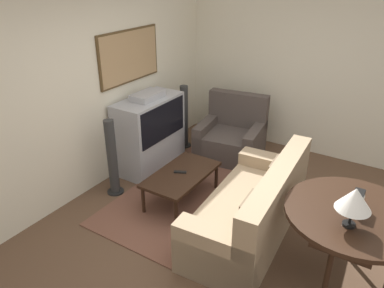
{
  "coord_description": "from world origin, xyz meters",
  "views": [
    {
      "loc": [
        -3.1,
        -1.44,
        2.82
      ],
      "look_at": [
        0.49,
        0.85,
        0.75
      ],
      "focal_mm": 35.0,
      "sensor_mm": 36.0,
      "label": 1
    }
  ],
  "objects_px": {
    "coffee_table": "(181,176)",
    "speaker_tower_right": "(184,118)",
    "couch": "(252,210)",
    "console_table": "(354,218)",
    "speaker_tower_left": "(112,160)",
    "mantel_clock": "(357,201)",
    "tv": "(150,133)",
    "armchair": "(231,138)",
    "table_lamp": "(355,199)"
  },
  "relations": [
    {
      "from": "coffee_table",
      "to": "speaker_tower_right",
      "type": "height_order",
      "value": "speaker_tower_right"
    },
    {
      "from": "couch",
      "to": "console_table",
      "type": "xyz_separation_m",
      "value": [
        -0.17,
        -1.04,
        0.42
      ]
    },
    {
      "from": "couch",
      "to": "speaker_tower_left",
      "type": "height_order",
      "value": "speaker_tower_left"
    },
    {
      "from": "speaker_tower_right",
      "to": "mantel_clock",
      "type": "bearing_deg",
      "value": -118.73
    },
    {
      "from": "tv",
      "to": "console_table",
      "type": "relative_size",
      "value": 0.95
    },
    {
      "from": "couch",
      "to": "armchair",
      "type": "height_order",
      "value": "armchair"
    },
    {
      "from": "couch",
      "to": "armchair",
      "type": "bearing_deg",
      "value": -149.76
    },
    {
      "from": "tv",
      "to": "couch",
      "type": "xyz_separation_m",
      "value": [
        -0.65,
        -1.96,
        -0.23
      ]
    },
    {
      "from": "console_table",
      "to": "speaker_tower_right",
      "type": "height_order",
      "value": "speaker_tower_right"
    },
    {
      "from": "mantel_clock",
      "to": "speaker_tower_left",
      "type": "xyz_separation_m",
      "value": [
        -0.09,
        2.94,
        -0.39
      ]
    },
    {
      "from": "mantel_clock",
      "to": "couch",
      "type": "bearing_deg",
      "value": 83.92
    },
    {
      "from": "console_table",
      "to": "table_lamp",
      "type": "bearing_deg",
      "value": 177.85
    },
    {
      "from": "table_lamp",
      "to": "speaker_tower_right",
      "type": "height_order",
      "value": "table_lamp"
    },
    {
      "from": "armchair",
      "to": "coffee_table",
      "type": "xyz_separation_m",
      "value": [
        -1.49,
        -0.05,
        0.06
      ]
    },
    {
      "from": "mantel_clock",
      "to": "speaker_tower_left",
      "type": "distance_m",
      "value": 2.97
    },
    {
      "from": "speaker_tower_right",
      "to": "table_lamp",
      "type": "bearing_deg",
      "value": -122.9
    },
    {
      "from": "tv",
      "to": "armchair",
      "type": "xyz_separation_m",
      "value": [
        0.97,
        -0.87,
        -0.25
      ]
    },
    {
      "from": "mantel_clock",
      "to": "coffee_table",
      "type": "bearing_deg",
      "value": 83.42
    },
    {
      "from": "speaker_tower_left",
      "to": "speaker_tower_right",
      "type": "relative_size",
      "value": 1.0
    },
    {
      "from": "armchair",
      "to": "console_table",
      "type": "xyz_separation_m",
      "value": [
        -1.79,
        -2.13,
        0.44
      ]
    },
    {
      "from": "mantel_clock",
      "to": "speaker_tower_right",
      "type": "bearing_deg",
      "value": 61.27
    },
    {
      "from": "tv",
      "to": "table_lamp",
      "type": "height_order",
      "value": "table_lamp"
    },
    {
      "from": "armchair",
      "to": "coffee_table",
      "type": "height_order",
      "value": "armchair"
    },
    {
      "from": "tv",
      "to": "coffee_table",
      "type": "relative_size",
      "value": 1.1
    },
    {
      "from": "table_lamp",
      "to": "speaker_tower_left",
      "type": "bearing_deg",
      "value": 86.03
    },
    {
      "from": "couch",
      "to": "armchair",
      "type": "distance_m",
      "value": 1.95
    },
    {
      "from": "tv",
      "to": "speaker_tower_right",
      "type": "distance_m",
      "value": 0.85
    },
    {
      "from": "couch",
      "to": "coffee_table",
      "type": "distance_m",
      "value": 1.05
    },
    {
      "from": "tv",
      "to": "table_lamp",
      "type": "relative_size",
      "value": 3.16
    },
    {
      "from": "mantel_clock",
      "to": "console_table",
      "type": "bearing_deg",
      "value": -172.98
    },
    {
      "from": "tv",
      "to": "table_lamp",
      "type": "distance_m",
      "value": 3.21
    },
    {
      "from": "tv",
      "to": "couch",
      "type": "distance_m",
      "value": 2.08
    },
    {
      "from": "armchair",
      "to": "coffee_table",
      "type": "distance_m",
      "value": 1.49
    },
    {
      "from": "coffee_table",
      "to": "mantel_clock",
      "type": "height_order",
      "value": "mantel_clock"
    },
    {
      "from": "tv",
      "to": "coffee_table",
      "type": "bearing_deg",
      "value": -119.86
    },
    {
      "from": "coffee_table",
      "to": "armchair",
      "type": "bearing_deg",
      "value": 1.75
    },
    {
      "from": "speaker_tower_left",
      "to": "speaker_tower_right",
      "type": "distance_m",
      "value": 1.7
    },
    {
      "from": "table_lamp",
      "to": "speaker_tower_left",
      "type": "xyz_separation_m",
      "value": [
        0.2,
        2.94,
        -0.57
      ]
    },
    {
      "from": "tv",
      "to": "mantel_clock",
      "type": "height_order",
      "value": "tv"
    },
    {
      "from": "couch",
      "to": "speaker_tower_right",
      "type": "bearing_deg",
      "value": -131.83
    },
    {
      "from": "coffee_table",
      "to": "speaker_tower_right",
      "type": "relative_size",
      "value": 1.0
    },
    {
      "from": "tv",
      "to": "table_lamp",
      "type": "xyz_separation_m",
      "value": [
        -1.05,
        -2.99,
        0.52
      ]
    },
    {
      "from": "console_table",
      "to": "speaker_tower_left",
      "type": "height_order",
      "value": "speaker_tower_left"
    },
    {
      "from": "mantel_clock",
      "to": "armchair",
      "type": "bearing_deg",
      "value": 50.75
    },
    {
      "from": "mantel_clock",
      "to": "speaker_tower_right",
      "type": "height_order",
      "value": "speaker_tower_right"
    },
    {
      "from": "console_table",
      "to": "speaker_tower_right",
      "type": "distance_m",
      "value": 3.4
    },
    {
      "from": "couch",
      "to": "speaker_tower_right",
      "type": "distance_m",
      "value": 2.44
    },
    {
      "from": "couch",
      "to": "table_lamp",
      "type": "height_order",
      "value": "table_lamp"
    },
    {
      "from": "mantel_clock",
      "to": "speaker_tower_right",
      "type": "xyz_separation_m",
      "value": [
        1.61,
        2.94,
        -0.39
      ]
    },
    {
      "from": "speaker_tower_right",
      "to": "tv",
      "type": "bearing_deg",
      "value": 176.94
    }
  ]
}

